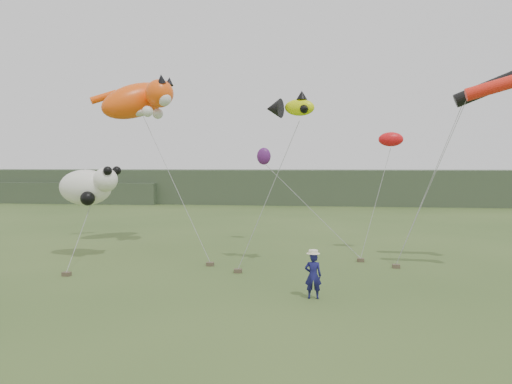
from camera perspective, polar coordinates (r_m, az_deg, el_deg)
ground at (r=17.68m, az=1.51°, el=-12.02°), size 120.00×120.00×0.00m
headland at (r=61.91m, az=3.13°, el=0.62°), size 90.00×13.00×4.00m
festival_attendant at (r=17.54m, az=6.54°, el=-9.47°), size 0.60×0.40×1.60m
sandbag_anchors at (r=22.42m, az=0.27°, el=-8.55°), size 14.14×5.00×0.17m
cat_kite at (r=29.40m, az=-13.05°, el=10.24°), size 5.49×4.38×3.07m
fish_kite at (r=22.32m, az=3.91°, el=9.63°), size 2.36×1.56×1.17m
tube_kites at (r=24.25m, az=26.50°, el=11.02°), size 3.60×3.38×1.83m
panda_kite at (r=25.99m, az=-18.59°, el=0.59°), size 3.12×2.02×1.94m
misc_kites at (r=27.64m, az=9.12°, el=5.15°), size 7.98×3.43×1.68m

